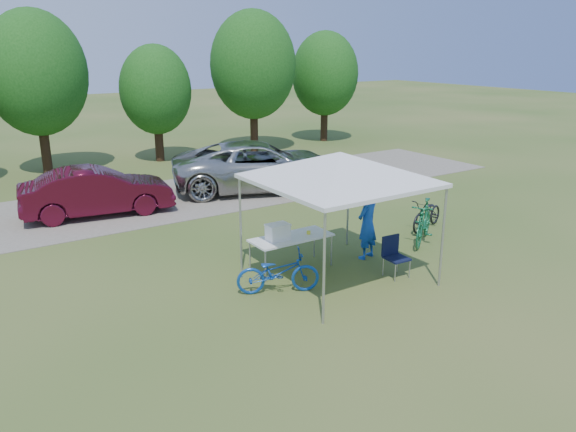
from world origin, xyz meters
The scene contains 14 objects.
ground centered at (0.00, 0.00, 0.00)m, with size 100.00×100.00×0.00m, color #2D5119.
gravel_strip centered at (0.00, 8.00, 0.01)m, with size 24.00×5.00×0.02m, color gray.
canopy centered at (0.00, 0.00, 2.65)m, with size 4.53×4.53×3.00m.
treeline centered at (-0.29, 14.05, 3.53)m, with size 24.89×4.28×6.30m.
folding_table centered at (-0.54, 0.95, 0.71)m, with size 1.84×0.77×0.76m.
folding_chair centered at (1.09, -0.56, 0.52)m, with size 0.47×0.49×0.88m.
cooler centered at (-0.89, 0.95, 0.93)m, with size 0.49×0.33×0.35m.
ice_cream_cup centered at (-0.11, 0.90, 0.79)m, with size 0.09×0.09×0.07m, color yellow.
cyclist centered at (1.30, 0.55, 0.84)m, with size 0.61×0.40×1.68m, color blue.
bike_blue centered at (-1.45, 0.07, 0.44)m, with size 0.58×1.66×0.87m, color #114299.
bike_green centered at (3.19, 0.57, 0.54)m, with size 0.51×1.79×1.08m, color #16643B.
bike_dark centered at (4.10, 1.28, 0.42)m, with size 0.56×1.59×0.84m, color black.
minivan centered at (2.52, 7.41, 0.84)m, with size 2.72×5.91×1.64m, color #ADADA8.
sedan centered at (-2.95, 7.45, 0.72)m, with size 1.48×4.23×1.39m, color #480C1C.
Camera 1 is at (-7.02, -8.70, 4.80)m, focal length 35.00 mm.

